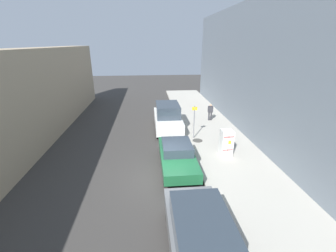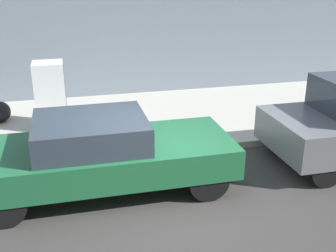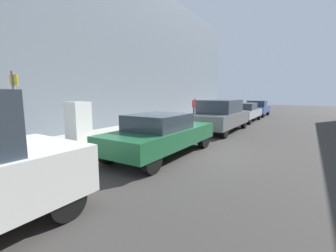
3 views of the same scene
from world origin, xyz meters
name	(u,v)px [view 3 (image 3 of 3)]	position (x,y,z in m)	size (l,w,h in m)	color
ground_plane	(192,152)	(0.00, 0.00, 0.00)	(80.00, 80.00, 0.00)	#383533
sidewalk_slab	(111,138)	(-4.08, 0.00, 0.08)	(4.49, 44.00, 0.15)	#B2ADA0
building_facade_near	(64,39)	(-7.18, 0.00, 4.78)	(1.70, 39.60, 9.55)	slate
discarded_refrigerator	(79,124)	(-3.85, -1.84, 0.97)	(0.71, 0.72, 1.63)	white
manhole_cover	(38,166)	(-2.59, -4.07, 0.16)	(0.70, 0.70, 0.02)	#47443F
street_sign_post	(17,117)	(-2.39, -4.56, 1.53)	(0.36, 0.07, 2.44)	slate
trash_bag	(34,142)	(-4.57, -3.15, 0.42)	(0.54, 0.54, 0.54)	black
pedestrian_standing_near	(195,106)	(-4.60, 9.92, 1.08)	(0.47, 0.22, 1.62)	#333338
parked_sedan_green	(161,134)	(-0.71, -0.93, 0.75)	(1.86, 4.64, 1.42)	#1E6038
parked_suv_gray	(220,115)	(-0.71, 4.97, 0.90)	(2.00, 4.89, 1.75)	slate
parked_sedan_silver	(244,112)	(-0.71, 10.40, 0.73)	(1.79, 4.69, 1.40)	silver
parked_hatchback_blue	(257,108)	(-0.71, 15.44, 0.75)	(1.76, 4.05, 1.46)	#23479E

